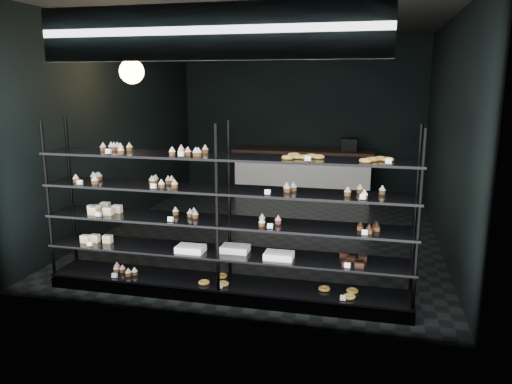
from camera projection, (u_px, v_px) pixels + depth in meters
room at (272, 130)px, 7.49m from camera, size 5.01×6.01×3.20m
display_shelf at (222, 241)px, 5.39m from camera, size 4.00×0.50×1.91m
signage at (206, 32)px, 4.47m from camera, size 3.30×0.05×0.50m
pendant_lamp at (132, 71)px, 6.91m from camera, size 0.34×0.34×0.90m
service_counter at (303, 173)px, 10.07m from camera, size 2.79×0.65×1.23m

